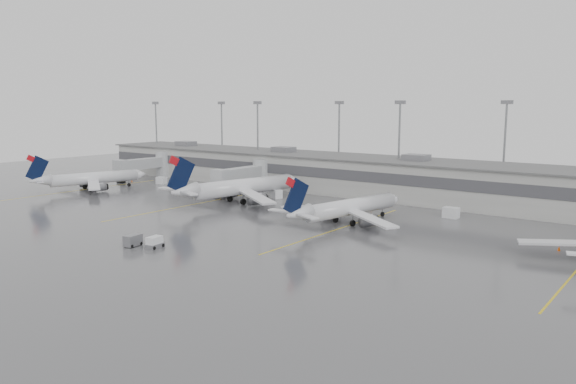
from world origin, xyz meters
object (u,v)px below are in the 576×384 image
Objects in this scene: jet_mid_right at (346,207)px; baggage_tug at (155,243)px; jet_mid_left at (239,187)px; jet_far_left at (89,178)px.

baggage_tug is (-12.92, -29.69, -2.18)m from jet_mid_right.
jet_mid_left is 37.37m from baggage_tug.
baggage_tug is (54.52, -25.86, -2.17)m from jet_far_left.
jet_far_left is 67.55m from jet_mid_right.
jet_far_left is 40.22m from jet_mid_left.
jet_far_left is at bearing -165.69° from jet_mid_right.
jet_mid_right is at bearing 58.17° from baggage_tug.
jet_mid_left is at bearing -177.79° from jet_mid_right.
jet_mid_left is 28.41m from jet_mid_right.
jet_mid_right is at bearing 2.31° from jet_mid_left.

